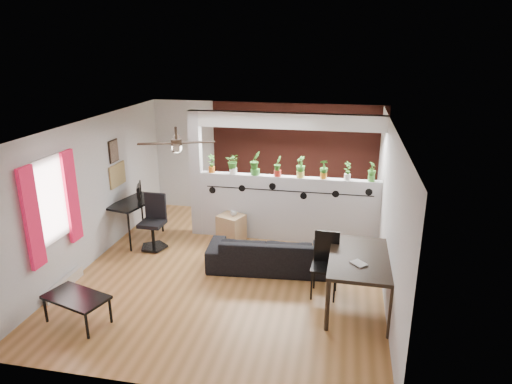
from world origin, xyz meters
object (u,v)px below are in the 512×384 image
potted_plant_2 (255,162)px  potted_plant_6 (348,170)px  ceiling_fan (177,144)px  potted_plant_0 (211,163)px  folding_chair (326,258)px  cup (234,213)px  potted_plant_3 (278,165)px  computer_desk (135,205)px  cube_shelf (231,229)px  office_chair (154,225)px  sofa (267,253)px  coffee_table (76,299)px  potted_plant_7 (372,171)px  potted_plant_1 (233,163)px  potted_plant_4 (301,166)px  dining_table (361,262)px  potted_plant_5 (324,169)px

potted_plant_2 → potted_plant_6: 1.81m
ceiling_fan → potted_plant_2: bearing=62.9°
potted_plant_0 → folding_chair: (2.44, -1.95, -0.94)m
cup → ceiling_fan: bearing=-110.8°
potted_plant_3 → computer_desk: potted_plant_3 is taller
cube_shelf → office_chair: office_chair is taller
potted_plant_3 → sofa: size_ratio=0.20×
potted_plant_2 → office_chair: bearing=-154.1°
office_chair → folding_chair: office_chair is taller
coffee_table → sofa: bearing=42.2°
computer_desk → office_chair: office_chair is taller
potted_plant_7 → office_chair: size_ratio=0.35×
potted_plant_3 → sofa: bearing=-88.4°
potted_plant_1 → sofa: 2.06m
potted_plant_4 → dining_table: (1.16, -2.27, -0.83)m
office_chair → cup: bearing=20.4°
office_chair → potted_plant_6: bearing=13.8°
folding_chair → coffee_table: bearing=-155.9°
cube_shelf → folding_chair: 2.55m
potted_plant_4 → coffee_table: potted_plant_4 is taller
potted_plant_4 → potted_plant_7: (1.35, 0.00, -0.02)m
potted_plant_0 → potted_plant_6: bearing=0.0°
ceiling_fan → sofa: bearing=19.1°
potted_plant_5 → dining_table: 2.51m
potted_plant_0 → potted_plant_7: potted_plant_0 is taller
potted_plant_4 → potted_plant_5: potted_plant_4 is taller
potted_plant_1 → potted_plant_6: potted_plant_1 is taller
potted_plant_1 → potted_plant_3: size_ratio=1.03×
cup → computer_desk: computer_desk is taller
potted_plant_5 → coffee_table: (-3.27, -3.49, -1.17)m
cube_shelf → cup: size_ratio=4.60×
coffee_table → potted_plant_1: bearing=67.3°
potted_plant_1 → cup: bearing=-77.0°
potted_plant_6 → coffee_table: (-3.72, -3.49, -1.16)m
potted_plant_6 → cube_shelf: potted_plant_6 is taller
potted_plant_6 → coffee_table: bearing=-136.8°
ceiling_fan → potted_plant_4: size_ratio=2.83×
cup → folding_chair: (1.91, -1.60, -0.02)m
potted_plant_5 → sofa: size_ratio=0.19×
computer_desk → dining_table: (4.44, -1.70, 0.00)m
potted_plant_2 → potted_plant_3: potted_plant_2 is taller
potted_plant_1 → cup: size_ratio=3.31×
potted_plant_2 → potted_plant_7: (2.26, 0.00, -0.05)m
office_chair → computer_desk: bearing=148.6°
ceiling_fan → dining_table: 3.40m
potted_plant_4 → office_chair: (-2.74, -0.89, -1.10)m
potted_plant_3 → folding_chair: potted_plant_3 is taller
potted_plant_3 → potted_plant_7: potted_plant_3 is taller
potted_plant_1 → ceiling_fan: bearing=-104.7°
potted_plant_1 → dining_table: (2.52, -2.27, -0.82)m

